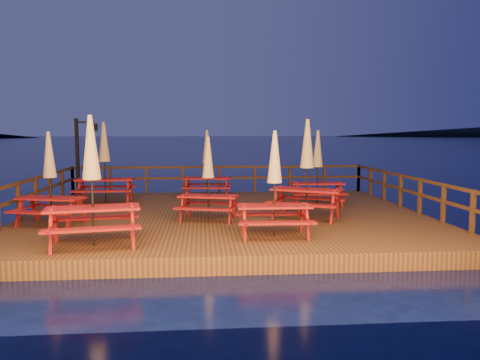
% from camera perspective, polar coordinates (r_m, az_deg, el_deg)
% --- Properties ---
extents(ground, '(500.00, 500.00, 0.00)m').
position_cam_1_polar(ground, '(14.48, -1.83, -5.61)').
color(ground, black).
rests_on(ground, ground).
extents(deck, '(12.00, 10.00, 0.40)m').
position_cam_1_polar(deck, '(14.44, -1.83, -4.83)').
color(deck, '#442416').
rests_on(deck, ground).
extents(deck_piles, '(11.44, 9.44, 1.40)m').
position_cam_1_polar(deck_piles, '(14.54, -1.82, -6.76)').
color(deck_piles, '#342310').
rests_on(deck_piles, ground).
extents(railing, '(11.80, 9.75, 1.10)m').
position_cam_1_polar(railing, '(16.05, -2.16, -0.25)').
color(railing, '#342310').
rests_on(railing, deck).
extents(lamp_post, '(0.85, 0.18, 3.00)m').
position_cam_1_polar(lamp_post, '(19.31, -18.78, 3.56)').
color(lamp_post, black).
rests_on(lamp_post, deck).
extents(picnic_table_0, '(2.25, 1.96, 2.85)m').
position_cam_1_polar(picnic_table_0, '(10.64, -17.61, 0.16)').
color(picnic_table_0, maroon).
rests_on(picnic_table_0, deck).
extents(picnic_table_1, '(2.52, 2.37, 2.85)m').
position_cam_1_polar(picnic_table_1, '(13.48, 8.17, 1.55)').
color(picnic_table_1, maroon).
rests_on(picnic_table_1, deck).
extents(picnic_table_2, '(1.94, 1.73, 2.36)m').
position_cam_1_polar(picnic_table_2, '(13.10, -3.89, 0.34)').
color(picnic_table_2, maroon).
rests_on(picnic_table_2, deck).
extents(picnic_table_3, '(2.02, 1.68, 2.83)m').
position_cam_1_polar(picnic_table_3, '(16.97, -16.19, 2.24)').
color(picnic_table_3, maroon).
rests_on(picnic_table_3, deck).
extents(picnic_table_4, '(1.79, 1.48, 2.52)m').
position_cam_1_polar(picnic_table_4, '(11.08, 4.23, -0.26)').
color(picnic_table_4, maroon).
rests_on(picnic_table_4, deck).
extents(picnic_table_5, '(1.83, 1.53, 2.54)m').
position_cam_1_polar(picnic_table_5, '(16.05, 9.43, 1.65)').
color(picnic_table_5, maroon).
rests_on(picnic_table_5, deck).
extents(picnic_table_6, '(1.91, 1.62, 2.54)m').
position_cam_1_polar(picnic_table_6, '(17.60, -4.03, 2.11)').
color(picnic_table_6, maroon).
rests_on(picnic_table_6, deck).
extents(picnic_table_7, '(2.06, 1.84, 2.50)m').
position_cam_1_polar(picnic_table_7, '(13.38, -22.16, 0.35)').
color(picnic_table_7, maroon).
rests_on(picnic_table_7, deck).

